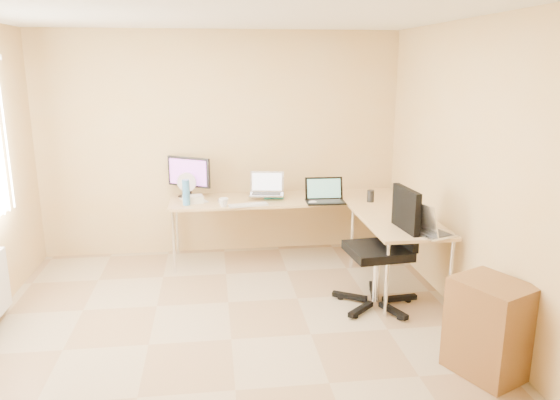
{
  "coord_description": "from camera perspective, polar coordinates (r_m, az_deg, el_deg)",
  "views": [
    {
      "loc": [
        -0.11,
        -4.04,
        2.22
      ],
      "look_at": [
        0.55,
        1.1,
        0.9
      ],
      "focal_mm": 34.35,
      "sensor_mm": 36.0,
      "label": 1
    }
  ],
  "objects": [
    {
      "name": "wall_back",
      "position": [
        6.36,
        -6.29,
        5.89
      ],
      "size": [
        4.5,
        0.0,
        4.5
      ],
      "primitive_type": "plane",
      "rotation": [
        1.57,
        0.0,
        0.0
      ],
      "color": "tan",
      "rests_on": "ground"
    },
    {
      "name": "papers",
      "position": [
        6.09,
        -9.16,
        -0.01
      ],
      "size": [
        0.34,
        0.39,
        0.01
      ],
      "primitive_type": "cube",
      "rotation": [
        0.0,
        0.0,
        0.39
      ],
      "color": "silver",
      "rests_on": "desk_main"
    },
    {
      "name": "white_box",
      "position": [
        5.99,
        -9.26,
        0.08
      ],
      "size": [
        0.24,
        0.19,
        0.08
      ],
      "primitive_type": "cube",
      "rotation": [
        0.0,
        0.0,
        0.17
      ],
      "color": "beige",
      "rests_on": "desk_main"
    },
    {
      "name": "monitor",
      "position": [
        6.22,
        -9.66,
        2.44
      ],
      "size": [
        0.56,
        0.43,
        0.47
      ],
      "primitive_type": "cube",
      "rotation": [
        0.0,
        0.0,
        -0.55
      ],
      "color": "black",
      "rests_on": "desk_main"
    },
    {
      "name": "wall_front",
      "position": [
        2.01,
        -3.46,
        -12.92
      ],
      "size": [
        4.5,
        0.0,
        4.5
      ],
      "primitive_type": "plane",
      "rotation": [
        -1.57,
        0.0,
        0.0
      ],
      "color": "tan",
      "rests_on": "ground"
    },
    {
      "name": "laptop_return",
      "position": [
        4.98,
        16.21,
        -2.23
      ],
      "size": [
        0.44,
        0.39,
        0.25
      ],
      "primitive_type": "cube",
      "rotation": [
        0.0,
        0.0,
        1.88
      ],
      "color": "silver",
      "rests_on": "desk_return"
    },
    {
      "name": "water_bottle",
      "position": [
        5.87,
        -9.96,
        0.79
      ],
      "size": [
        0.1,
        0.1,
        0.28
      ],
      "primitive_type": "cylinder",
      "rotation": [
        0.0,
        0.0,
        -0.32
      ],
      "color": "teal",
      "rests_on": "desk_main"
    },
    {
      "name": "office_chair",
      "position": [
        5.06,
        10.31,
        -5.82
      ],
      "size": [
        0.74,
        0.74,
        1.14
      ],
      "primitive_type": "cube",
      "rotation": [
        0.0,
        0.0,
        0.1
      ],
      "color": "black",
      "rests_on": "ground"
    },
    {
      "name": "laptop_black",
      "position": [
        5.92,
        4.87,
        0.99
      ],
      "size": [
        0.43,
        0.32,
        0.27
      ],
      "primitive_type": "cube",
      "rotation": [
        0.0,
        0.0,
        -0.03
      ],
      "color": "black",
      "rests_on": "desk_main"
    },
    {
      "name": "cd_stack",
      "position": [
        5.98,
        -6.14,
        -0.08
      ],
      "size": [
        0.14,
        0.14,
        0.03
      ],
      "primitive_type": "cylinder",
      "rotation": [
        0.0,
        0.0,
        0.34
      ],
      "color": "silver",
      "rests_on": "desk_main"
    },
    {
      "name": "book_stack",
      "position": [
        6.21,
        -0.7,
        0.65
      ],
      "size": [
        0.25,
        0.32,
        0.05
      ],
      "primitive_type": "cube",
      "rotation": [
        0.0,
        0.0,
        -0.09
      ],
      "color": "teal",
      "rests_on": "desk_main"
    },
    {
      "name": "desk_main",
      "position": [
        6.23,
        0.72,
        -3.03
      ],
      "size": [
        2.65,
        0.7,
        0.73
      ],
      "primitive_type": "cube",
      "color": "tan",
      "rests_on": "ground"
    },
    {
      "name": "cabinet",
      "position": [
        4.27,
        21.39,
        -12.56
      ],
      "size": [
        0.59,
        0.64,
        0.71
      ],
      "primitive_type": "cube",
      "rotation": [
        0.0,
        0.0,
        0.44
      ],
      "color": "#A75B33",
      "rests_on": "ground"
    },
    {
      "name": "wall_right",
      "position": [
        4.69,
        20.95,
        2.04
      ],
      "size": [
        0.0,
        4.5,
        4.5
      ],
      "primitive_type": "plane",
      "rotation": [
        1.57,
        0.0,
        -1.57
      ],
      "color": "tan",
      "rests_on": "ground"
    },
    {
      "name": "mug",
      "position": [
        5.77,
        -6.01,
        -0.25
      ],
      "size": [
        0.13,
        0.13,
        0.09
      ],
      "primitive_type": "imported",
      "rotation": [
        0.0,
        0.0,
        -0.34
      ],
      "color": "silver",
      "rests_on": "desk_main"
    },
    {
      "name": "keyboard",
      "position": [
        5.79,
        -3.4,
        -0.53
      ],
      "size": [
        0.44,
        0.18,
        0.02
      ],
      "primitive_type": "cube",
      "rotation": [
        0.0,
        0.0,
        0.16
      ],
      "color": "silver",
      "rests_on": "desk_main"
    },
    {
      "name": "ceiling",
      "position": [
        4.06,
        -6.09,
        19.6
      ],
      "size": [
        4.5,
        4.5,
        0.0
      ],
      "primitive_type": "plane",
      "rotation": [
        3.14,
        0.0,
        0.0
      ],
      "color": "white",
      "rests_on": "ground"
    },
    {
      "name": "desk_return",
      "position": [
        5.53,
        12.3,
        -5.64
      ],
      "size": [
        0.7,
        1.3,
        0.73
      ],
      "primitive_type": "cube",
      "color": "tan",
      "rests_on": "ground"
    },
    {
      "name": "desk_fan",
      "position": [
        6.17,
        -9.85,
        1.44
      ],
      "size": [
        0.26,
        0.26,
        0.28
      ],
      "primitive_type": "cylinder",
      "rotation": [
        0.0,
        0.0,
        -0.21
      ],
      "color": "silver",
      "rests_on": "desk_main"
    },
    {
      "name": "mouse",
      "position": [
        5.88,
        3.5,
        -0.24
      ],
      "size": [
        0.11,
        0.08,
        0.03
      ],
      "primitive_type": "ellipsoid",
      "rotation": [
        0.0,
        0.0,
        0.22
      ],
      "color": "beige",
      "rests_on": "desk_main"
    },
    {
      "name": "floor",
      "position": [
        4.61,
        -5.21,
        -14.56
      ],
      "size": [
        4.5,
        4.5,
        0.0
      ],
      "primitive_type": "plane",
      "color": "tan",
      "rests_on": "ground"
    },
    {
      "name": "black_cup",
      "position": [
        6.02,
        9.62,
        0.42
      ],
      "size": [
        0.09,
        0.09,
        0.13
      ],
      "primitive_type": "cylinder",
      "rotation": [
        0.0,
        0.0,
        0.25
      ],
      "color": "black",
      "rests_on": "desk_main"
    },
    {
      "name": "laptop_center",
      "position": [
        6.04,
        -1.45,
        1.71
      ],
      "size": [
        0.43,
        0.35,
        0.25
      ],
      "primitive_type": "cube",
      "rotation": [
        0.0,
        0.0,
        -0.17
      ],
      "color": "silver",
      "rests_on": "desk_main"
    }
  ]
}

